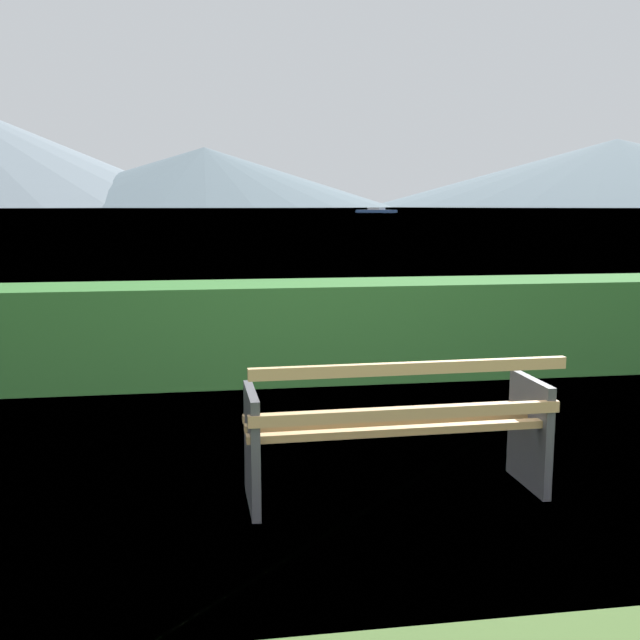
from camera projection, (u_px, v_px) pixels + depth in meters
ground_plane at (394, 494)px, 4.39m from camera, size 1400.00×1400.00×0.00m
water_surface at (207, 209)px, 305.64m from camera, size 620.00×620.00×0.00m
park_bench at (398, 427)px, 4.26m from camera, size 1.78×0.61×0.87m
hedge_row at (317, 330)px, 7.33m from camera, size 10.46×0.88×0.95m
fishing_boat_near at (376, 211)px, 157.68m from camera, size 8.02×8.91×1.11m
distant_hills at (192, 160)px, 535.42m from camera, size 900.29×421.45×82.17m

